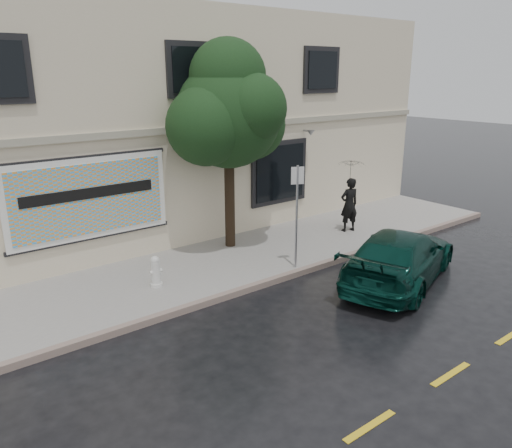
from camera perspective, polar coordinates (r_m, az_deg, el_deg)
ground at (r=11.71m, az=6.47°, el=-9.18°), size 90.00×90.00×0.00m
sidewalk at (r=13.97m, az=-2.88°, el=-4.30°), size 20.00×3.50×0.15m
curb at (r=12.68m, az=1.72°, el=-6.57°), size 20.00×0.18×0.16m
road_marking at (r=9.87m, az=21.35°, el=-15.69°), size 19.00×0.12×0.01m
building at (r=18.10m, az=-13.81°, el=11.31°), size 20.00×8.12×7.00m
billboard at (r=13.41m, az=-18.49°, el=2.79°), size 4.30×0.16×2.20m
car at (r=13.12m, az=16.11°, el=-3.60°), size 5.08×3.50×1.36m
pedestrian at (r=16.39m, az=10.60°, el=2.18°), size 0.72×0.56×1.76m
umbrella at (r=16.13m, az=10.83°, el=6.37°), size 0.92×0.92×0.68m
street_tree at (r=14.22m, az=-3.18°, el=12.21°), size 2.94×2.94×5.31m
fire_hydrant at (r=12.33m, az=-11.39°, el=-5.35°), size 0.32×0.30×0.77m
sign_pole at (r=12.89m, az=4.68°, el=1.85°), size 0.32×0.16×2.75m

